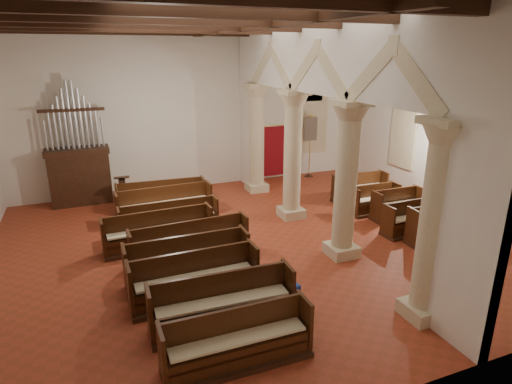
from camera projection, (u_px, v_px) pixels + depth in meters
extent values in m
plane|color=#983621|center=(257.00, 243.00, 12.09)|extent=(14.00, 14.00, 0.00)
plane|color=black|center=(258.00, 15.00, 10.21)|extent=(14.00, 14.00, 0.00)
cube|color=silver|center=(199.00, 111.00, 16.44)|extent=(14.00, 0.02, 6.00)
cube|color=silver|center=(422.00, 217.00, 5.86)|extent=(14.00, 0.02, 6.00)
cube|color=silver|center=(460.00, 123.00, 13.63)|extent=(0.02, 12.00, 6.00)
cube|color=beige|center=(422.00, 310.00, 8.71)|extent=(0.75, 0.75, 0.30)
cylinder|color=beige|center=(433.00, 229.00, 8.15)|extent=(0.56, 0.56, 3.30)
cube|color=beige|center=(341.00, 250.00, 11.36)|extent=(0.75, 0.75, 0.30)
cylinder|color=beige|center=(346.00, 185.00, 10.80)|extent=(0.56, 0.56, 3.30)
cube|color=beige|center=(291.00, 212.00, 14.00)|extent=(0.75, 0.75, 0.30)
cylinder|color=beige|center=(292.00, 159.00, 13.44)|extent=(0.56, 0.56, 3.30)
cube|color=beige|center=(257.00, 187.00, 16.65)|extent=(0.75, 0.75, 0.30)
cylinder|color=beige|center=(257.00, 141.00, 16.08)|extent=(0.56, 0.56, 3.30)
cube|color=silver|center=(321.00, 57.00, 11.15)|extent=(0.25, 11.90, 1.93)
cube|color=#34775E|center=(496.00, 158.00, 12.55)|extent=(0.03, 1.00, 2.20)
cube|color=#34775E|center=(404.00, 134.00, 16.08)|extent=(0.03, 1.00, 2.20)
cube|color=#34775E|center=(313.00, 124.00, 18.44)|extent=(1.00, 0.03, 2.20)
cube|color=#3A2112|center=(81.00, 179.00, 15.06)|extent=(2.00, 0.80, 1.80)
cube|color=#3A2112|center=(77.00, 151.00, 14.74)|extent=(2.10, 0.85, 0.20)
cube|color=#352111|center=(124.00, 207.00, 14.80)|extent=(0.46, 0.46, 0.10)
cube|color=#352111|center=(123.00, 193.00, 14.65)|extent=(0.22, 0.22, 1.08)
cube|color=#352111|center=(122.00, 177.00, 14.39)|extent=(0.51, 0.41, 0.19)
cube|color=maroon|center=(281.00, 151.00, 18.19)|extent=(1.60, 0.06, 2.10)
cylinder|color=gold|center=(282.00, 125.00, 17.83)|extent=(1.80, 0.04, 0.04)
cone|color=#3A2112|center=(309.00, 175.00, 18.56)|extent=(0.41, 0.41, 0.14)
cylinder|color=gold|center=(310.00, 145.00, 18.15)|extent=(0.04, 0.04, 2.75)
cylinder|color=gold|center=(311.00, 116.00, 17.76)|extent=(0.11, 0.80, 0.03)
cube|color=navy|center=(311.00, 129.00, 17.92)|extent=(0.63, 0.08, 0.97)
cube|color=navy|center=(298.00, 327.00, 8.01)|extent=(0.35, 0.31, 0.31)
cube|color=navy|center=(291.00, 291.00, 9.19)|extent=(0.36, 0.31, 0.31)
cube|color=navy|center=(219.00, 252.00, 11.05)|extent=(0.35, 0.32, 0.28)
cylinder|color=silver|center=(210.00, 363.00, 7.22)|extent=(1.01, 0.47, 0.10)
cylinder|color=white|center=(213.00, 309.00, 8.72)|extent=(1.11, 0.31, 0.11)
cube|color=#3A2112|center=(238.00, 362.00, 7.41)|extent=(2.62, 0.70, 0.10)
cube|color=#40210D|center=(239.00, 351.00, 7.28)|extent=(2.47, 0.41, 0.44)
cube|color=#40210D|center=(234.00, 331.00, 7.40)|extent=(2.47, 0.09, 0.92)
cube|color=#40210D|center=(162.00, 355.00, 6.81)|extent=(0.07, 0.58, 0.92)
cube|color=#40210D|center=(304.00, 320.00, 7.72)|extent=(0.07, 0.58, 0.92)
cube|color=beige|center=(239.00, 339.00, 7.20)|extent=(2.37, 0.37, 0.05)
cube|color=#3A2112|center=(223.00, 323.00, 8.45)|extent=(2.87, 0.83, 0.10)
cube|color=#442A0E|center=(224.00, 312.00, 8.31)|extent=(2.71, 0.51, 0.46)
cube|color=#442A0E|center=(220.00, 295.00, 8.44)|extent=(2.69, 0.17, 0.98)
cube|color=#442A0E|center=(150.00, 315.00, 7.80)|extent=(0.10, 0.62, 0.98)
cube|color=#442A0E|center=(287.00, 285.00, 8.79)|extent=(0.10, 0.62, 0.98)
cube|color=beige|center=(224.00, 301.00, 8.23)|extent=(2.60, 0.47, 0.05)
cube|color=#3A2112|center=(196.00, 298.00, 9.31)|extent=(2.77, 0.77, 0.11)
cube|color=#49220F|center=(196.00, 288.00, 9.17)|extent=(2.62, 0.45, 0.47)
cube|color=#49220F|center=(193.00, 272.00, 9.30)|extent=(2.62, 0.10, 1.00)
cube|color=#49220F|center=(130.00, 288.00, 8.67)|extent=(0.08, 0.63, 1.00)
cube|color=#49220F|center=(253.00, 264.00, 9.63)|extent=(0.08, 0.63, 1.00)
cube|color=beige|center=(195.00, 277.00, 9.09)|extent=(2.52, 0.40, 0.05)
cube|color=#3A2112|center=(189.00, 280.00, 10.03)|extent=(2.85, 0.76, 0.11)
cube|color=#3F1E0D|center=(189.00, 270.00, 9.89)|extent=(2.70, 0.44, 0.48)
cube|color=#3F1E0D|center=(186.00, 255.00, 10.02)|extent=(2.70, 0.08, 1.02)
cube|color=#3F1E0D|center=(125.00, 269.00, 9.38)|extent=(0.08, 0.64, 1.02)
cube|color=#3F1E0D|center=(244.00, 249.00, 10.36)|extent=(0.08, 0.64, 1.02)
cube|color=beige|center=(189.00, 260.00, 9.80)|extent=(2.59, 0.39, 0.05)
cube|color=#3A2112|center=(191.00, 257.00, 11.21)|extent=(3.12, 0.81, 0.09)
cube|color=#47290F|center=(191.00, 248.00, 11.08)|extent=(2.95, 0.52, 0.42)
cube|color=#47290F|center=(189.00, 237.00, 11.20)|extent=(2.94, 0.21, 0.90)
cube|color=#47290F|center=(130.00, 249.00, 10.53)|extent=(0.09, 0.57, 0.90)
cube|color=#47290F|center=(245.00, 230.00, 11.60)|extent=(0.09, 0.57, 0.90)
cube|color=beige|center=(191.00, 240.00, 11.01)|extent=(2.83, 0.48, 0.05)
cube|color=#3A2112|center=(160.00, 246.00, 11.83)|extent=(2.99, 0.78, 0.10)
cube|color=#46280F|center=(159.00, 237.00, 11.71)|extent=(2.83, 0.48, 0.44)
cube|color=#46280F|center=(157.00, 226.00, 11.83)|extent=(2.82, 0.16, 0.93)
cube|color=#46280F|center=(103.00, 236.00, 11.18)|extent=(0.09, 0.59, 0.93)
cube|color=#46280F|center=(210.00, 221.00, 12.20)|extent=(0.09, 0.59, 0.93)
cube|color=beige|center=(159.00, 229.00, 11.63)|extent=(2.72, 0.44, 0.05)
cube|color=#3A2112|center=(170.00, 232.00, 12.73)|extent=(2.90, 0.68, 0.09)
cube|color=#40190D|center=(170.00, 225.00, 12.61)|extent=(2.75, 0.40, 0.41)
cube|color=#40190D|center=(168.00, 215.00, 12.73)|extent=(2.75, 0.09, 0.88)
cube|color=#40190D|center=(119.00, 224.00, 12.10)|extent=(0.07, 0.55, 0.88)
cube|color=#40190D|center=(215.00, 210.00, 13.10)|extent=(0.07, 0.55, 0.88)
cube|color=beige|center=(170.00, 218.00, 12.54)|extent=(2.64, 0.36, 0.05)
cube|color=#3A2112|center=(166.00, 218.00, 13.77)|extent=(3.03, 0.84, 0.10)
cube|color=#49210F|center=(166.00, 211.00, 13.63)|extent=(2.87, 0.52, 0.46)
cube|color=#49210F|center=(164.00, 201.00, 13.76)|extent=(2.85, 0.18, 0.98)
cube|color=#49210F|center=(117.00, 208.00, 13.10)|extent=(0.10, 0.62, 0.98)
cube|color=#49210F|center=(209.00, 197.00, 14.14)|extent=(0.10, 0.62, 0.98)
cube|color=beige|center=(165.00, 203.00, 13.55)|extent=(2.75, 0.48, 0.05)
cube|color=#3A2112|center=(162.00, 208.00, 14.66)|extent=(3.00, 0.85, 0.10)
cube|color=#4A2B10|center=(162.00, 201.00, 14.54)|extent=(2.83, 0.55, 0.43)
cube|color=#4A2B10|center=(160.00, 193.00, 14.66)|extent=(2.81, 0.24, 0.91)
cube|color=#4A2B10|center=(117.00, 199.00, 14.01)|extent=(0.10, 0.58, 0.91)
cube|color=#4A2B10|center=(203.00, 189.00, 15.04)|extent=(0.10, 0.58, 0.91)
cube|color=beige|center=(162.00, 195.00, 14.46)|extent=(2.72, 0.51, 0.05)
cube|color=#3A2112|center=(441.00, 241.00, 12.13)|extent=(2.09, 0.85, 0.11)
cube|color=#3E250D|center=(444.00, 232.00, 11.99)|extent=(1.92, 0.53, 0.47)
cube|color=#3E250D|center=(439.00, 221.00, 12.12)|extent=(1.90, 0.18, 1.00)
cube|color=#3E250D|center=(415.00, 228.00, 11.62)|extent=(0.11, 0.63, 1.00)
cube|color=#3E250D|center=(470.00, 218.00, 12.32)|extent=(0.11, 0.63, 1.00)
cube|color=beige|center=(445.00, 224.00, 11.91)|extent=(1.85, 0.48, 0.05)
cube|color=#3A2112|center=(408.00, 232.00, 12.74)|extent=(1.69, 0.71, 0.09)
cube|color=#47270F|center=(410.00, 225.00, 12.61)|extent=(1.53, 0.43, 0.42)
cube|color=#47270F|center=(406.00, 215.00, 12.73)|extent=(1.52, 0.12, 0.89)
cube|color=#47270F|center=(387.00, 220.00, 12.31)|extent=(0.09, 0.56, 0.89)
cube|color=#47270F|center=(430.00, 213.00, 12.88)|extent=(0.09, 0.56, 0.89)
cube|color=beige|center=(411.00, 217.00, 12.54)|extent=(1.47, 0.39, 0.05)
cube|color=#3A2112|center=(396.00, 217.00, 13.87)|extent=(1.73, 0.67, 0.09)
cube|color=#4A2910|center=(398.00, 210.00, 13.75)|extent=(1.58, 0.38, 0.42)
cube|color=#4A2910|center=(395.00, 201.00, 13.86)|extent=(1.58, 0.07, 0.90)
cube|color=#4A2910|center=(376.00, 206.00, 13.44)|extent=(0.07, 0.57, 0.90)
cube|color=#4A2910|center=(418.00, 200.00, 14.02)|extent=(0.07, 0.57, 0.90)
cube|color=beige|center=(399.00, 203.00, 13.67)|extent=(1.52, 0.35, 0.05)
cube|color=#3A2112|center=(374.00, 212.00, 14.37)|extent=(1.69, 0.64, 0.09)
cube|color=#4B2410|center=(375.00, 205.00, 14.25)|extent=(1.54, 0.37, 0.41)
cube|color=#4B2410|center=(372.00, 197.00, 14.36)|extent=(1.54, 0.06, 0.87)
cube|color=#4B2410|center=(354.00, 201.00, 13.95)|extent=(0.06, 0.55, 0.87)
cube|color=#4B2410|center=(394.00, 195.00, 14.52)|extent=(0.06, 0.55, 0.87)
cube|color=beige|center=(376.00, 198.00, 14.18)|extent=(1.48, 0.33, 0.05)
cube|color=#3A2112|center=(359.00, 200.00, 15.50)|extent=(2.04, 0.76, 0.10)
cube|color=#461F0F|center=(360.00, 193.00, 15.38)|extent=(1.88, 0.46, 0.44)
cube|color=#461F0F|center=(357.00, 185.00, 15.50)|extent=(1.87, 0.14, 0.92)
cube|color=#461F0F|center=(337.00, 189.00, 15.02)|extent=(0.09, 0.58, 0.92)
cube|color=#461F0F|center=(382.00, 183.00, 15.71)|extent=(0.09, 0.58, 0.92)
cube|color=beige|center=(361.00, 187.00, 15.30)|extent=(1.80, 0.42, 0.05)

